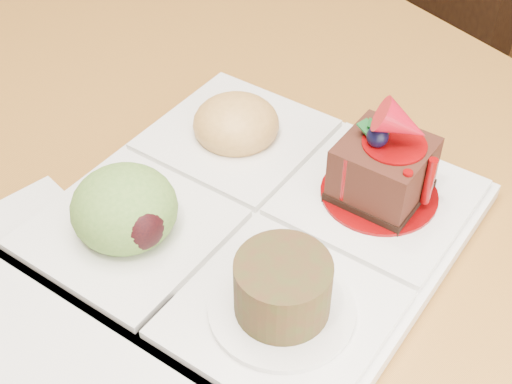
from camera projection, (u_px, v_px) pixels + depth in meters
chair_right at (395, 16)px, 1.23m from camera, size 0.52×0.52×0.88m
sampler_plate at (250, 207)px, 0.49m from camera, size 0.33×0.33×0.10m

